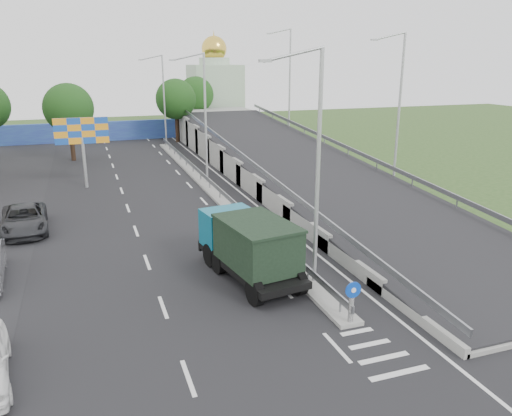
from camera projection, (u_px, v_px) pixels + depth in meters
name	position (u px, v px, depth m)	size (l,w,h in m)	color
ground	(382.00, 357.00, 17.01)	(160.00, 160.00, 0.00)	#2D4C1E
road_surface	(182.00, 208.00, 34.16)	(26.00, 90.00, 0.04)	black
median	(210.00, 189.00, 38.70)	(1.00, 44.00, 0.20)	gray
overpass_ramp	(299.00, 162.00, 40.59)	(10.00, 50.00, 3.50)	gray
median_guardrail	(210.00, 181.00, 38.51)	(0.09, 44.00, 0.71)	gray
sign_bollard	(352.00, 302.00, 18.68)	(0.64, 0.23, 1.67)	black
lamp_post_near	(314.00, 158.00, 20.81)	(2.74, 0.18, 10.08)	#B2B5B7
lamp_post_mid	(203.00, 112.00, 38.91)	(2.74, 0.18, 10.08)	#B2B5B7
lamp_post_far	(162.00, 95.00, 57.00)	(2.74, 0.18, 10.08)	#B2B5B7
blue_wall	(124.00, 130.00, 62.46)	(30.00, 0.50, 2.40)	#2B349F
church	(215.00, 91.00, 72.93)	(7.00, 7.00, 13.80)	#B2CCAD
billboard	(82.00, 135.00, 38.31)	(4.00, 0.24, 5.50)	#B2B5B7
tree_left_mid	(68.00, 108.00, 48.57)	(4.80, 4.80, 7.60)	black
tree_median_far	(176.00, 99.00, 59.59)	(4.80, 4.80, 7.60)	black
tree_ramp_far	(196.00, 95.00, 67.19)	(4.80, 4.80, 7.60)	black
dump_truck	(249.00, 244.00, 22.84)	(3.43, 6.98, 2.95)	black
parked_car_c	(24.00, 219.00, 29.23)	(2.51, 5.45, 1.51)	#2A2B2F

